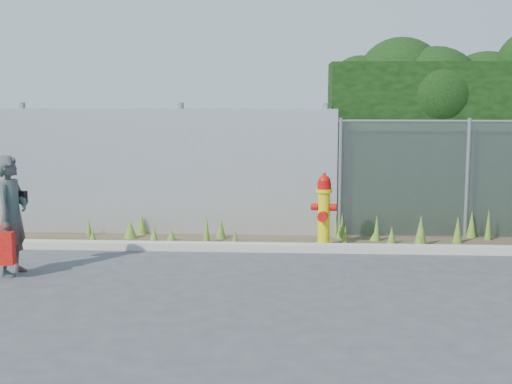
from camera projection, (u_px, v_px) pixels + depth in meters
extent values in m
plane|color=#3E3E40|center=(272.00, 282.00, 9.45)|extent=(80.00, 80.00, 0.00)
cube|color=#ADA89C|center=(276.00, 247.00, 11.22)|extent=(16.00, 0.22, 0.12)
cube|color=#453827|center=(277.00, 243.00, 11.82)|extent=(16.00, 1.20, 0.01)
cone|color=#487021|center=(130.00, 230.00, 12.09)|extent=(0.23, 0.23, 0.31)
cone|color=#487021|center=(221.00, 229.00, 12.08)|extent=(0.17, 0.17, 0.35)
cone|color=#487021|center=(89.00, 227.00, 12.32)|extent=(0.10, 0.10, 0.33)
cone|color=#487021|center=(3.00, 234.00, 11.76)|extent=(0.21, 0.21, 0.33)
cone|color=#487021|center=(458.00, 230.00, 11.70)|extent=(0.16, 0.16, 0.46)
cone|color=#487021|center=(345.00, 235.00, 11.64)|extent=(0.08, 0.08, 0.33)
cone|color=#487021|center=(93.00, 237.00, 11.79)|extent=(0.13, 0.13, 0.22)
cone|color=#487021|center=(377.00, 229.00, 11.87)|extent=(0.12, 0.12, 0.45)
cone|color=#487021|center=(235.00, 237.00, 11.69)|extent=(0.11, 0.11, 0.24)
cone|color=#487021|center=(392.00, 236.00, 11.67)|extent=(0.15, 0.15, 0.29)
cone|color=#487021|center=(336.00, 227.00, 12.17)|extent=(0.10, 0.10, 0.41)
cone|color=#487021|center=(472.00, 225.00, 12.14)|extent=(0.17, 0.17, 0.46)
cone|color=#487021|center=(154.00, 237.00, 11.52)|extent=(0.19, 0.19, 0.33)
cone|color=#487021|center=(223.00, 223.00, 12.43)|extent=(0.10, 0.10, 0.43)
cone|color=#487021|center=(340.00, 232.00, 12.06)|extent=(0.12, 0.12, 0.28)
cone|color=#487021|center=(142.00, 225.00, 12.42)|extent=(0.20, 0.20, 0.37)
cone|color=#487021|center=(488.00, 225.00, 11.94)|extent=(0.11, 0.11, 0.55)
cone|color=#487021|center=(421.00, 232.00, 11.51)|extent=(0.21, 0.21, 0.50)
cone|color=#487021|center=(172.00, 236.00, 11.89)|extent=(0.16, 0.16, 0.20)
cone|color=#487021|center=(342.00, 224.00, 12.31)|extent=(0.10, 0.10, 0.43)
cone|color=#487021|center=(207.00, 230.00, 11.70)|extent=(0.12, 0.12, 0.49)
cone|color=#487021|center=(211.00, 225.00, 12.46)|extent=(0.10, 0.10, 0.34)
cone|color=#487021|center=(419.00, 244.00, 11.28)|extent=(0.24, 0.24, 0.20)
cone|color=#487021|center=(375.00, 236.00, 11.93)|extent=(0.20, 0.20, 0.18)
cube|color=silver|center=(93.00, 172.00, 12.44)|extent=(8.50, 0.08, 2.20)
cylinder|color=gray|center=(25.00, 168.00, 12.62)|extent=(0.10, 0.10, 2.30)
cylinder|color=gray|center=(182.00, 169.00, 12.46)|extent=(0.10, 0.10, 2.30)
cylinder|color=gray|center=(325.00, 170.00, 12.32)|extent=(0.10, 0.10, 2.30)
cylinder|color=gray|center=(340.00, 178.00, 12.20)|extent=(0.07, 0.07, 2.05)
cylinder|color=gray|center=(467.00, 179.00, 12.08)|extent=(0.07, 0.07, 2.05)
sphere|color=black|center=(360.00, 88.00, 13.17)|extent=(1.19, 1.19, 1.19)
sphere|color=black|center=(401.00, 83.00, 13.10)|extent=(1.69, 1.69, 1.69)
sphere|color=black|center=(435.00, 94.00, 12.82)|extent=(1.71, 1.71, 1.71)
sphere|color=black|center=(486.00, 98.00, 13.13)|extent=(1.72, 1.72, 1.72)
cylinder|color=yellow|center=(323.00, 245.00, 11.49)|extent=(0.30, 0.30, 0.06)
cylinder|color=yellow|center=(324.00, 220.00, 11.43)|extent=(0.19, 0.19, 0.91)
cylinder|color=yellow|center=(324.00, 191.00, 11.36)|extent=(0.26, 0.26, 0.05)
cylinder|color=#B20F0A|center=(324.00, 186.00, 11.35)|extent=(0.22, 0.22, 0.11)
sphere|color=#B20F0A|center=(324.00, 181.00, 11.34)|extent=(0.20, 0.20, 0.20)
cylinder|color=#B20F0A|center=(324.00, 175.00, 11.33)|extent=(0.05, 0.05, 0.05)
cylinder|color=#B20F0A|center=(315.00, 207.00, 11.41)|extent=(0.11, 0.12, 0.12)
cylinder|color=#B20F0A|center=(333.00, 207.00, 11.39)|extent=(0.11, 0.12, 0.12)
cylinder|color=#B20F0A|center=(324.00, 217.00, 11.27)|extent=(0.16, 0.13, 0.16)
imported|color=#10695E|center=(12.00, 215.00, 9.73)|extent=(0.46, 0.64, 1.65)
cube|color=black|center=(18.00, 197.00, 9.95)|extent=(0.24, 0.10, 0.18)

